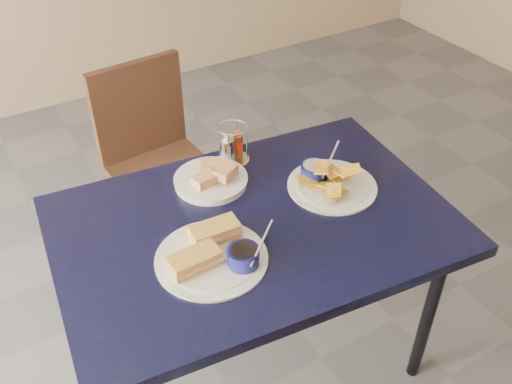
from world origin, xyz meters
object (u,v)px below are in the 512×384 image
bread_basket (212,179)px  sandwich_plate (214,252)px  dining_table (254,237)px  plantain_plate (326,181)px  chair_far (154,149)px  condiment_caddy (232,147)px

bread_basket → sandwich_plate: bearing=-115.8°
dining_table → bread_basket: size_ratio=5.31×
sandwich_plate → plantain_plate: same height
dining_table → chair_far: (0.01, 0.88, -0.19)m
dining_table → plantain_plate: size_ratio=4.33×
plantain_plate → bread_basket: (-0.31, 0.20, -0.00)m
dining_table → plantain_plate: (0.29, 0.03, 0.09)m
sandwich_plate → plantain_plate: size_ratio=1.12×
sandwich_plate → condiment_caddy: bearing=55.5°
plantain_plate → condiment_caddy: (-0.20, 0.28, 0.04)m
dining_table → bread_basket: bread_basket is taller
plantain_plate → condiment_caddy: size_ratio=2.12×
bread_basket → dining_table: bearing=-83.5°
dining_table → chair_far: bearing=89.2°
dining_table → condiment_caddy: condiment_caddy is taller
sandwich_plate → condiment_caddy: size_ratio=2.37×
sandwich_plate → plantain_plate: (0.46, 0.11, -0.00)m
chair_far → plantain_plate: 0.93m
dining_table → sandwich_plate: (-0.18, -0.08, 0.09)m
sandwich_plate → condiment_caddy: (0.27, 0.39, 0.03)m
chair_far → bread_basket: (-0.04, -0.65, 0.27)m
plantain_plate → condiment_caddy: bearing=125.2°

